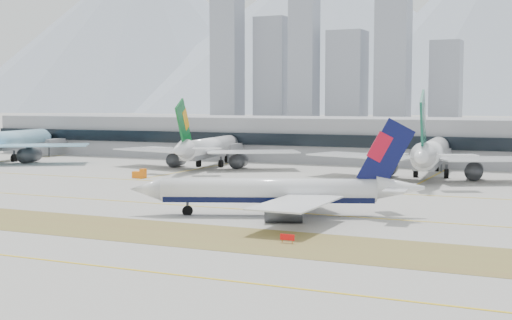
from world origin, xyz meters
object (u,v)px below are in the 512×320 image
at_px(taxiing_airliner, 279,192).
at_px(widebody_korean, 1,143).
at_px(widebody_eva, 209,149).
at_px(widebody_cathay, 431,155).
at_px(terminal, 352,139).

height_order(taxiing_airliner, widebody_korean, widebody_korean).
height_order(taxiing_airliner, widebody_eva, widebody_eva).
bearing_deg(widebody_eva, widebody_korean, 89.44).
xyz_separation_m(taxiing_airliner, widebody_cathay, (13.16, 75.67, 2.00)).
bearing_deg(widebody_korean, terminal, -73.72).
bearing_deg(widebody_korean, widebody_cathay, -97.92).
bearing_deg(widebody_eva, taxiing_airliner, -153.15).
xyz_separation_m(taxiing_airliner, widebody_eva, (-56.48, 79.59, 1.49)).
xyz_separation_m(widebody_eva, widebody_cathay, (69.64, -3.92, 0.51)).
height_order(widebody_korean, widebody_eva, widebody_korean).
bearing_deg(taxiing_airliner, terminal, -100.93).
relative_size(widebody_eva, widebody_cathay, 0.91).
height_order(widebody_korean, widebody_cathay, widebody_korean).
bearing_deg(widebody_cathay, widebody_korean, 87.21).
bearing_deg(terminal, taxiing_airliner, -79.47).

